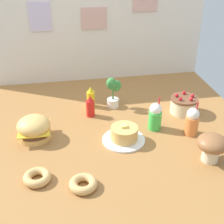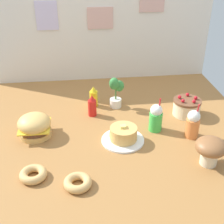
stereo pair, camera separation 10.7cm
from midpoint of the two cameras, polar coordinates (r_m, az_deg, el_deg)
name	(u,v)px [view 2 (the right image)]	position (r m, az deg, el deg)	size (l,w,h in m)	color
ground_plane	(115,142)	(2.17, 1.99, -5.54)	(2.10, 2.20, 0.02)	#9E6B38
back_wall	(100,25)	(2.94, -1.12, 15.90)	(2.10, 0.04, 1.06)	silver
burger	(35,126)	(2.23, -12.82, -2.53)	(0.23, 0.23, 0.17)	#DBA859
pancake_stack	(123,135)	(2.13, 3.54, -4.33)	(0.30, 0.30, 0.13)	white
layer_cake	(187,107)	(2.51, 14.86, 0.90)	(0.22, 0.22, 0.16)	beige
ketchup_bottle	(92,106)	(2.42, -2.43, 1.08)	(0.07, 0.07, 0.18)	red
mustard_bottle	(94,97)	(2.55, -2.24, 2.78)	(0.07, 0.07, 0.18)	yellow
cream_soda_cup	(156,118)	(2.25, 9.48, -1.08)	(0.10, 0.10, 0.26)	green
orange_float_cup	(193,124)	(2.23, 16.09, -2.17)	(0.10, 0.10, 0.26)	orange
donut_pink_glaze	(33,174)	(1.89, -12.80, -11.21)	(0.16, 0.16, 0.05)	tan
donut_chocolate	(78,182)	(1.80, -4.64, -12.92)	(0.16, 0.16, 0.05)	tan
potted_plant	(116,91)	(2.51, 1.92, 3.89)	(0.12, 0.11, 0.27)	white
mushroom_stool	(211,149)	(2.00, 19.29, -6.50)	(0.19, 0.19, 0.18)	beige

